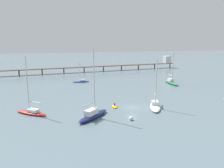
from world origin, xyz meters
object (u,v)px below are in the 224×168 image
Objects in this scene: sailboat_blue at (81,81)px; sailboat_red at (31,111)px; pier at (119,64)px; sailboat_navy at (93,114)px; sailboat_white at (155,105)px; mooring_buoy_near at (131,118)px; dinghy_yellow at (115,106)px; sailboat_green at (171,82)px.

sailboat_red reaches higher than sailboat_blue.
pier is 6.21× the size of sailboat_navy.
sailboat_white is (-7.82, -60.59, -2.35)m from pier.
sailboat_blue is 41.36m from mooring_buoy_near.
sailboat_blue is at bearing 98.33° from dinghy_yellow.
sailboat_white reaches higher than mooring_buoy_near.
sailboat_navy is (-22.99, -63.99, -2.12)m from pier.
mooring_buoy_near is at bearing -22.55° from sailboat_navy.
pier is 105.55× the size of mooring_buoy_near.
sailboat_blue reaches higher than pier.
sailboat_blue is 0.56× the size of sailboat_green.
sailboat_navy is 17.00× the size of mooring_buoy_near.
sailboat_green reaches higher than pier.
sailboat_blue is at bearing 66.88° from sailboat_red.
sailboat_red reaches higher than dinghy_yellow.
sailboat_green is at bearing 39.29° from dinghy_yellow.
mooring_buoy_near is (5.78, -40.96, -0.07)m from sailboat_blue.
sailboat_blue is 0.59× the size of sailboat_red.
sailboat_navy reaches higher than dinghy_yellow.
sailboat_green is (30.76, -10.56, 0.31)m from sailboat_blue.
sailboat_red is 0.95× the size of sailboat_green.
sailboat_blue is at bearing 98.04° from mooring_buoy_near.
sailboat_white is 9.50m from dinghy_yellow.
sailboat_blue is 32.25m from dinghy_yellow.
sailboat_white is at bearing -16.32° from dinghy_yellow.
sailboat_red is at bearing -113.12° from sailboat_blue.
pier is at bearing 73.71° from dinghy_yellow.
sailboat_green reaches higher than dinghy_yellow.
sailboat_green is at bearing 26.14° from sailboat_red.
sailboat_green is at bearing -75.93° from pier.
mooring_buoy_near is (-7.99, -6.38, -0.24)m from sailboat_white.
sailboat_white is 27.72m from sailboat_red.
sailboat_white is 4.45× the size of dinghy_yellow.
sailboat_red is at bearing 156.15° from sailboat_navy.
dinghy_yellow is 9.12m from mooring_buoy_near.
sailboat_red is at bearing -121.23° from pier.
sailboat_blue is 8.83× the size of mooring_buoy_near.
dinghy_yellow is (-16.93, -57.93, -2.79)m from pier.
sailboat_blue is 0.52× the size of sailboat_navy.
dinghy_yellow is at bearing -106.29° from pier.
pier is 11.95× the size of sailboat_blue.
sailboat_white is at bearing -97.36° from pier.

